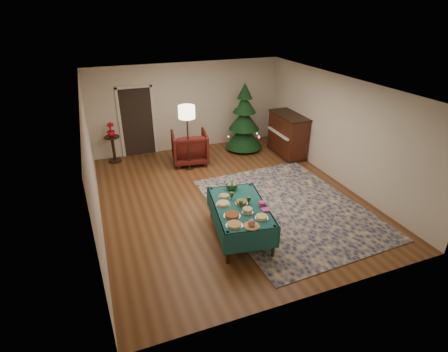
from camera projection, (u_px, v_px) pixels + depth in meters
name	position (u px, v px, depth m)	size (l,w,h in m)	color
room_shell	(229.00, 145.00, 7.98)	(7.00, 7.00, 7.00)	#593319
doorway	(137.00, 120.00, 10.49)	(1.08, 0.04, 2.16)	black
rug	(288.00, 207.00, 8.11)	(3.20, 4.20, 0.02)	#131B48
buffet_table	(240.00, 212.00, 6.93)	(1.30, 1.91, 0.69)	black
platter_0	(234.00, 225.00, 6.25)	(0.31, 0.31, 0.04)	silver
platter_1	(252.00, 224.00, 6.21)	(0.29, 0.29, 0.15)	silver
platter_2	(262.00, 217.00, 6.46)	(0.25, 0.25, 0.06)	silver
platter_3	(232.00, 215.00, 6.53)	(0.32, 0.32, 0.05)	silver
platter_4	(248.00, 211.00, 6.62)	(0.22, 0.22, 0.09)	silver
platter_5	(223.00, 204.00, 6.90)	(0.28, 0.28, 0.05)	silver
platter_6	(242.00, 202.00, 6.92)	(0.25, 0.25, 0.07)	silver
platter_7	(224.00, 196.00, 7.18)	(0.23, 0.23, 0.04)	silver
goblet_0	(232.00, 196.00, 7.06)	(0.07, 0.07, 0.16)	#2D471E
goblet_1	(249.00, 200.00, 6.89)	(0.07, 0.07, 0.16)	#2D471E
goblet_2	(241.00, 204.00, 6.77)	(0.07, 0.07, 0.16)	#2D471E
napkin_stack	(265.00, 210.00, 6.69)	(0.14, 0.14, 0.04)	#D43BA5
gift_box	(262.00, 204.00, 6.84)	(0.11, 0.11, 0.09)	#D03989
centerpiece	(232.00, 184.00, 7.41)	(0.25, 0.25, 0.29)	#1E4C1E
armchair	(190.00, 146.00, 10.20)	(1.00, 0.93, 1.02)	#4F1610
floor_lamp	(187.00, 116.00, 9.31)	(0.45, 0.45, 1.84)	#A57F3F
side_table	(114.00, 149.00, 10.32)	(0.44, 0.44, 0.78)	black
potted_plant	(111.00, 133.00, 10.09)	(0.23, 0.41, 0.23)	#B70D19
christmas_tree	(244.00, 121.00, 10.91)	(1.53, 1.53, 2.14)	black
piano	(288.00, 135.00, 10.71)	(0.72, 1.49, 1.28)	black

